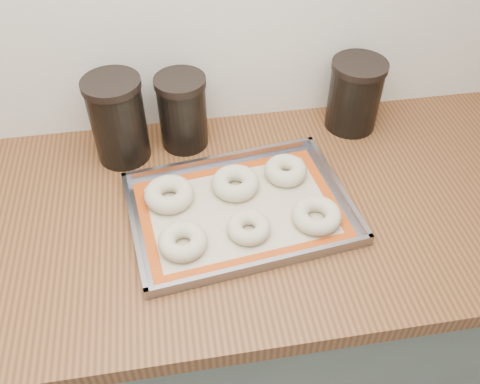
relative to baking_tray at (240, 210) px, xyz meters
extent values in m
cube|color=slate|center=(0.08, 0.02, -0.48)|extent=(3.00, 0.65, 0.86)
cube|color=brown|center=(0.08, 0.02, -0.03)|extent=(3.06, 0.68, 0.04)
cube|color=gray|center=(0.00, 0.00, 0.00)|extent=(0.50, 0.39, 0.00)
cube|color=gray|center=(-0.02, 0.16, 0.01)|extent=(0.46, 0.07, 0.02)
cube|color=gray|center=(0.02, -0.16, 0.01)|extent=(0.46, 0.07, 0.02)
cube|color=gray|center=(-0.22, -0.03, 0.01)|extent=(0.05, 0.33, 0.02)
cube|color=gray|center=(0.22, 0.03, 0.01)|extent=(0.05, 0.33, 0.02)
cube|color=#C6B793|center=(0.00, 0.00, 0.00)|extent=(0.45, 0.34, 0.00)
cube|color=#B63F0C|center=(-0.02, 0.13, 0.00)|extent=(0.42, 0.07, 0.00)
cube|color=#B63F0C|center=(0.02, -0.13, 0.00)|extent=(0.42, 0.07, 0.00)
cube|color=#B63F0C|center=(-0.20, -0.03, 0.00)|extent=(0.05, 0.25, 0.00)
cube|color=#B63F0C|center=(0.20, 0.03, 0.00)|extent=(0.05, 0.25, 0.00)
torus|color=beige|center=(-0.13, -0.08, 0.02)|extent=(0.12, 0.12, 0.03)
torus|color=beige|center=(0.01, -0.07, 0.01)|extent=(0.10, 0.10, 0.03)
torus|color=beige|center=(0.15, -0.06, 0.01)|extent=(0.14, 0.14, 0.03)
torus|color=beige|center=(-0.15, 0.05, 0.02)|extent=(0.11, 0.11, 0.04)
torus|color=beige|center=(0.00, 0.07, 0.02)|extent=(0.12, 0.12, 0.04)
torus|color=beige|center=(0.12, 0.09, 0.02)|extent=(0.13, 0.13, 0.04)
cylinder|color=black|center=(-0.24, 0.23, 0.09)|extent=(0.12, 0.12, 0.19)
cylinder|color=black|center=(-0.24, 0.23, 0.19)|extent=(0.13, 0.13, 0.02)
cylinder|color=black|center=(-0.10, 0.25, 0.08)|extent=(0.11, 0.11, 0.16)
cylinder|color=black|center=(-0.10, 0.25, 0.17)|extent=(0.12, 0.12, 0.02)
cylinder|color=black|center=(0.33, 0.26, 0.07)|extent=(0.13, 0.13, 0.16)
cylinder|color=black|center=(0.33, 0.26, 0.16)|extent=(0.13, 0.13, 0.02)
camera|label=1|loc=(-0.12, -0.73, 0.79)|focal=38.00mm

